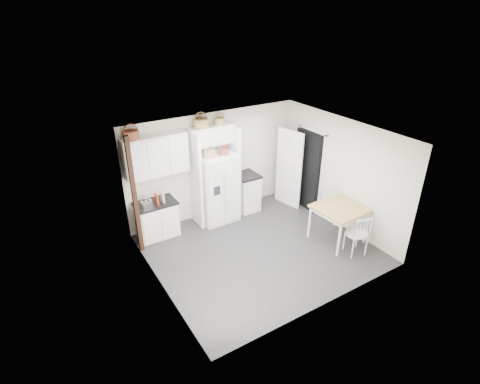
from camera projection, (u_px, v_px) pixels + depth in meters
floor at (259, 249)px, 8.22m from camera, size 4.50×4.50×0.00m
ceiling at (263, 136)px, 7.04m from camera, size 4.50×4.50×0.00m
wall_back at (215, 165)px, 9.15m from camera, size 4.50×0.00×4.50m
wall_left at (156, 228)px, 6.57m from camera, size 0.00×4.00×4.00m
wall_right at (341, 173)px, 8.68m from camera, size 0.00×4.00×4.00m
refrigerator at (217, 188)px, 8.99m from camera, size 0.89×0.72×1.73m
base_cab_left at (157, 220)px, 8.53m from camera, size 0.89×0.56×0.82m
base_cab_right at (246, 192)px, 9.64m from camera, size 0.53×0.64×0.94m
dining_table at (338, 224)px, 8.37m from camera, size 1.05×1.05×0.83m
windsor_chair at (357, 233)px, 7.89m from camera, size 0.56×0.53×0.97m
counter_left at (155, 203)px, 8.34m from camera, size 0.92×0.60×0.04m
counter_right at (246, 175)px, 9.41m from camera, size 0.57×0.68×0.04m
toaster at (147, 204)px, 8.12m from camera, size 0.24×0.17×0.15m
cookbook_red at (157, 199)px, 8.22m from camera, size 0.04×0.16×0.24m
cookbook_cream at (163, 198)px, 8.29m from camera, size 0.04×0.15×0.23m
basket_upper_a at (131, 135)px, 7.57m from camera, size 0.32×0.32×0.18m
basket_bridge_a at (201, 123)px, 8.31m from camera, size 0.34×0.34×0.19m
basket_bridge_b at (220, 121)px, 8.55m from camera, size 0.26×0.26×0.15m
basket_fridge_a at (210, 154)px, 8.39m from camera, size 0.27×0.27×0.15m
basket_fridge_b at (224, 152)px, 8.56m from camera, size 0.23×0.23×0.13m
upper_cabinet at (156, 156)px, 8.04m from camera, size 1.40×0.34×0.90m
bridge_cabinet at (211, 135)px, 8.57m from camera, size 1.12×0.34×0.45m
fridge_panel_left at (196, 181)px, 8.68m from camera, size 0.08×0.60×2.30m
fridge_panel_right at (233, 171)px, 9.15m from camera, size 0.08×0.60×2.30m
trim_post at (135, 197)px, 7.62m from camera, size 0.09×0.09×2.60m
doorway_void at (308, 170)px, 9.53m from camera, size 0.18×0.85×2.05m
door_slab at (289, 169)px, 9.61m from camera, size 0.21×0.79×2.05m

